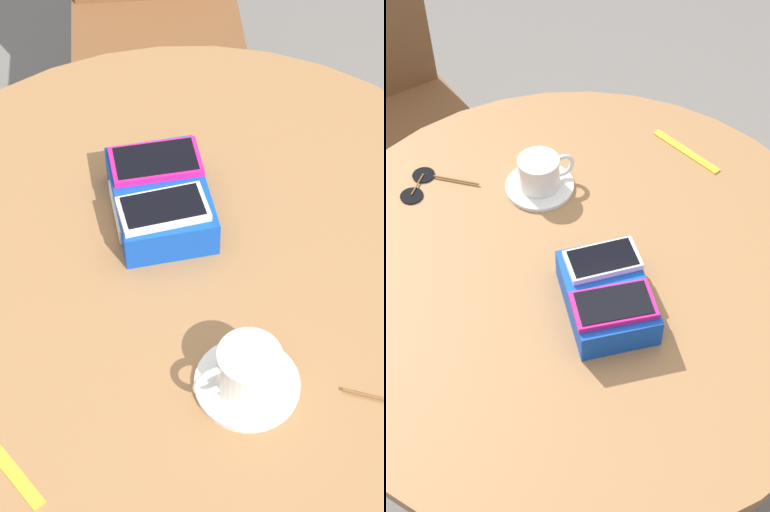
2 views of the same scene
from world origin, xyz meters
TOP-DOWN VIEW (x-y plane):
  - ground_plane at (0.00, 0.00)m, footprint 8.00×8.00m
  - round_table at (0.00, 0.00)m, footprint 0.98×0.98m
  - phone_box at (-0.10, -0.03)m, footprint 0.20×0.15m
  - phone_magenta at (-0.14, -0.04)m, footprint 0.08×0.13m
  - phone_white at (-0.05, -0.03)m, footprint 0.08×0.13m
  - saucer at (0.20, 0.05)m, footprint 0.13×0.13m
  - coffee_cup at (0.20, 0.04)m, footprint 0.08×0.11m
  - chair_far_side at (-0.90, 0.03)m, footprint 0.40×0.40m

SIDE VIEW (x-z plane):
  - ground_plane at x=0.00m, z-range 0.00..0.00m
  - chair_far_side at x=-0.90m, z-range 0.03..0.86m
  - round_table at x=0.00m, z-range 0.23..0.95m
  - saucer at x=0.20m, z-range 0.72..0.73m
  - phone_box at x=-0.10m, z-range 0.72..0.78m
  - coffee_cup at x=0.20m, z-range 0.73..0.79m
  - phone_magenta at x=-0.14m, z-range 0.78..0.79m
  - phone_white at x=-0.05m, z-range 0.78..0.79m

